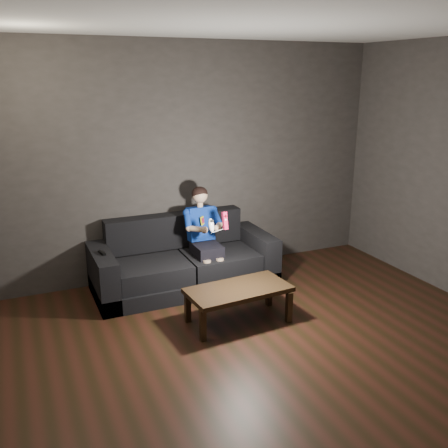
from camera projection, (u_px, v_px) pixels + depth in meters
name	position (u px, v px, depth m)	size (l,w,h in m)	color
floor	(285.00, 381.00, 3.93)	(5.00, 5.00, 0.00)	black
back_wall	(179.00, 162.00, 5.73)	(5.00, 0.04, 2.70)	#34302D
ceiling	(301.00, 12.00, 3.15)	(5.00, 5.00, 0.02)	silver
sofa	(184.00, 265.00, 5.62)	(2.01, 0.87, 0.78)	black
child	(204.00, 229.00, 5.55)	(0.43, 0.52, 1.05)	black
wii_remote_red	(225.00, 221.00, 5.17)	(0.05, 0.07, 0.19)	#C81C45
nunchuk_white	(211.00, 225.00, 5.12)	(0.08, 0.10, 0.16)	white
wii_remote_black	(102.00, 253.00, 5.12)	(0.06, 0.14, 0.03)	black
coffee_table	(238.00, 292.00, 4.79)	(1.02, 0.57, 0.36)	black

